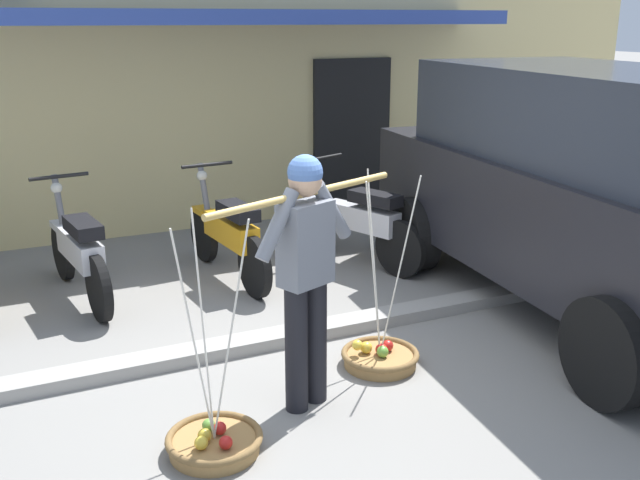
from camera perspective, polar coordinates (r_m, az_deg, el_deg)
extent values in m
plane|color=gray|center=(5.31, -0.13, -10.93)|extent=(90.00, 90.00, 0.00)
cube|color=gray|center=(5.87, -3.04, -7.59)|extent=(20.00, 0.24, 0.10)
cylinder|color=black|center=(4.77, -1.86, -8.56)|extent=(0.15, 0.15, 0.86)
cylinder|color=black|center=(4.89, -0.34, -7.91)|extent=(0.15, 0.15, 0.86)
cube|color=slate|center=(4.58, -1.14, -0.28)|extent=(0.39, 0.31, 0.54)
sphere|color=tan|center=(4.47, -1.17, 4.69)|extent=(0.21, 0.21, 0.21)
sphere|color=#4C70B2|center=(4.46, -1.17, 5.31)|extent=(0.22, 0.22, 0.22)
cylinder|color=slate|center=(4.37, -3.37, 1.18)|extent=(0.35, 0.21, 0.43)
cylinder|color=slate|center=(4.70, 0.91, 2.33)|extent=(0.35, 0.21, 0.43)
cylinder|color=tan|center=(4.49, -1.16, 3.63)|extent=(1.47, 0.61, 0.04)
cylinder|color=#9E7542|center=(4.56, -8.25, -15.58)|extent=(0.54, 0.54, 0.09)
torus|color=brown|center=(4.54, -8.27, -15.05)|extent=(0.58, 0.58, 0.05)
sphere|color=yellow|center=(4.43, -9.27, -15.39)|extent=(0.08, 0.08, 0.08)
sphere|color=red|center=(4.55, -7.85, -14.38)|extent=(0.08, 0.08, 0.08)
sphere|color=#649B3B|center=(4.59, -8.70, -14.13)|extent=(0.08, 0.08, 0.08)
sphere|color=red|center=(4.41, -7.38, -15.43)|extent=(0.08, 0.08, 0.08)
sphere|color=gold|center=(4.49, -9.02, -14.85)|extent=(0.08, 0.08, 0.08)
cylinder|color=silver|center=(4.33, -9.14, -6.62)|extent=(0.01, 0.26, 1.36)
cylinder|color=silver|center=(4.14, -9.84, -7.79)|extent=(0.23, 0.14, 1.36)
cylinder|color=silver|center=(4.19, -7.00, -7.33)|extent=(0.23, 0.14, 1.36)
cylinder|color=#9E7542|center=(5.53, 4.71, -9.32)|extent=(0.54, 0.54, 0.09)
torus|color=brown|center=(5.50, 4.73, -8.85)|extent=(0.58, 0.58, 0.05)
sphere|color=red|center=(5.48, 4.82, -8.52)|extent=(0.09, 0.09, 0.09)
sphere|color=red|center=(5.55, 5.31, -8.22)|extent=(0.09, 0.09, 0.09)
sphere|color=#69A33E|center=(5.45, 4.91, -8.69)|extent=(0.09, 0.09, 0.09)
sphere|color=gold|center=(5.50, 3.64, -8.39)|extent=(0.09, 0.09, 0.09)
sphere|color=yellow|center=(5.44, 2.93, -8.21)|extent=(0.08, 0.08, 0.08)
sphere|color=red|center=(5.50, 4.79, -8.50)|extent=(0.08, 0.08, 0.08)
cylinder|color=silver|center=(5.35, 4.24, -1.81)|extent=(0.01, 0.26, 1.36)
cylinder|color=silver|center=(5.15, 4.21, -2.57)|extent=(0.23, 0.14, 1.36)
cylinder|color=silver|center=(5.25, 6.25, -2.23)|extent=(0.23, 0.14, 1.36)
cylinder|color=black|center=(7.62, -19.47, -0.81)|extent=(0.15, 0.59, 0.58)
cylinder|color=black|center=(6.47, -16.90, -3.66)|extent=(0.15, 0.59, 0.58)
cube|color=silver|center=(7.55, -19.66, 1.08)|extent=(0.17, 0.30, 0.06)
cube|color=silver|center=(6.88, -18.25, -0.62)|extent=(0.31, 0.92, 0.24)
cube|color=black|center=(6.65, -18.05, 0.96)|extent=(0.29, 0.58, 0.12)
cylinder|color=slate|center=(7.42, -19.58, 1.86)|extent=(0.10, 0.30, 0.76)
cylinder|color=black|center=(7.26, -19.74, 4.70)|extent=(0.54, 0.10, 0.04)
sphere|color=silver|center=(7.44, -19.91, 3.85)|extent=(0.11, 0.11, 0.11)
cylinder|color=black|center=(7.83, -9.06, 0.43)|extent=(0.13, 0.58, 0.58)
cylinder|color=black|center=(6.74, -5.13, -2.14)|extent=(0.13, 0.58, 0.58)
cube|color=orange|center=(7.76, -9.15, 2.28)|extent=(0.17, 0.29, 0.06)
cube|color=orange|center=(7.13, -6.98, 0.72)|extent=(0.28, 0.91, 0.24)
cube|color=black|center=(6.90, -6.45, 2.27)|extent=(0.27, 0.58, 0.12)
cylinder|color=slate|center=(7.64, -8.91, 3.06)|extent=(0.09, 0.30, 0.76)
cylinder|color=black|center=(7.48, -8.82, 5.83)|extent=(0.54, 0.09, 0.04)
sphere|color=silver|center=(7.65, -9.22, 5.00)|extent=(0.11, 0.11, 0.11)
cylinder|color=black|center=(8.07, -0.64, 1.16)|extent=(0.28, 0.57, 0.58)
cylinder|color=black|center=(7.29, 6.28, -0.70)|extent=(0.28, 0.57, 0.58)
cube|color=silver|center=(8.00, -0.65, 2.95)|extent=(0.23, 0.31, 0.06)
cube|color=silver|center=(7.54, 3.23, 1.72)|extent=(0.50, 0.91, 0.24)
cube|color=black|center=(7.37, 4.32, 3.27)|extent=(0.40, 0.60, 0.12)
cylinder|color=slate|center=(7.91, -0.14, 3.74)|extent=(0.16, 0.30, 0.76)
cylinder|color=black|center=(7.77, 0.28, 6.45)|extent=(0.52, 0.22, 0.04)
sphere|color=silver|center=(7.91, -0.56, 5.59)|extent=(0.11, 0.11, 0.11)
cube|color=black|center=(6.70, 20.41, 1.83)|extent=(2.37, 4.87, 0.96)
cube|color=#282D38|center=(6.43, 22.04, 8.90)|extent=(2.08, 3.82, 0.76)
cube|color=black|center=(8.67, 10.27, 4.65)|extent=(1.62, 0.27, 0.44)
cylinder|color=black|center=(7.50, 7.34, 0.48)|extent=(0.34, 0.78, 0.76)
cylinder|color=black|center=(8.49, 18.91, 1.66)|extent=(0.34, 0.78, 0.76)
cylinder|color=black|center=(5.22, 21.78, -8.11)|extent=(0.34, 0.78, 0.76)
cube|color=silver|center=(8.68, 10.34, 3.44)|extent=(0.44, 0.06, 0.12)
cube|color=#DBC684|center=(11.29, -12.79, 14.58)|extent=(13.00, 5.00, 4.20)
cube|color=#334CA3|center=(8.38, -8.19, 16.87)|extent=(7.15, 1.00, 0.16)
cube|color=black|center=(9.69, 2.50, 8.10)|extent=(1.10, 0.06, 2.00)
cube|color=olive|center=(8.04, 7.11, 0.00)|extent=(0.44, 0.36, 0.32)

